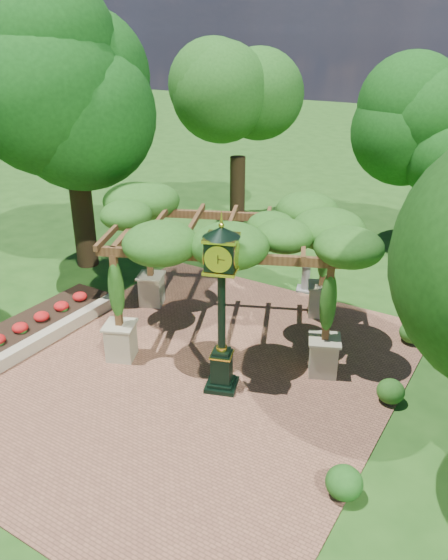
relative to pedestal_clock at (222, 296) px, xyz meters
The scene contains 13 objects.
ground 2.95m from the pedestal_clock, 138.04° to the right, with size 120.00×120.00×0.00m, color #1E4714.
brick_plaza 2.81m from the pedestal_clock, behind, with size 10.00×12.00×0.04m, color brown.
border_wall 6.08m from the pedestal_clock, behind, with size 0.35×5.00×0.40m, color #C6B793.
flower_bed 6.92m from the pedestal_clock, behind, with size 1.50×5.00×0.36m, color red.
pedestal_clock is the anchor object (origin of this frame).
pergola 2.76m from the pedestal_clock, 117.95° to the left, with size 7.50×6.26×4.05m.
sundial 6.83m from the pedestal_clock, 94.69° to the left, with size 0.73×0.73×1.05m.
shrub_front 4.91m from the pedestal_clock, 24.64° to the right, with size 0.74×0.74×0.67m, color #1D4F16.
shrub_mid 4.80m from the pedestal_clock, 23.19° to the left, with size 0.68×0.68×0.61m, color #245517.
shrub_back 6.42m from the pedestal_clock, 53.44° to the left, with size 0.72×0.72×0.64m, color #2D661D.
tree_west_near 10.70m from the pedestal_clock, 154.56° to the left, with size 4.88×4.88×10.35m.
tree_west_far 13.85m from the pedestal_clock, 118.69° to the left, with size 4.25×4.25×7.95m.
tree_north 12.53m from the pedestal_clock, 81.35° to the left, with size 4.05×4.05×7.43m.
Camera 1 is at (7.09, -9.01, 8.44)m, focal length 35.00 mm.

